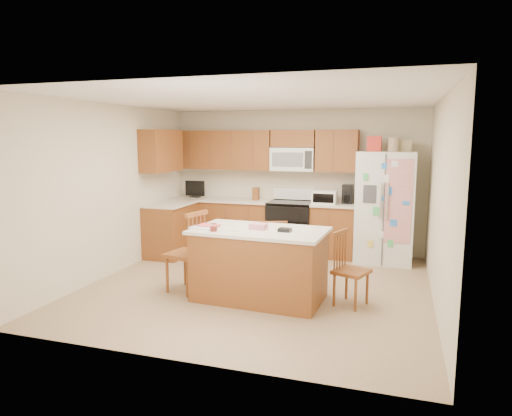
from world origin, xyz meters
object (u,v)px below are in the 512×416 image
(stove, at_px, (291,227))
(windsor_chair_left, at_px, (188,254))
(island, at_px, (259,264))
(windsor_chair_right, at_px, (350,271))
(refrigerator, at_px, (385,206))
(windsor_chair_back, at_px, (273,254))

(stove, xyz_separation_m, windsor_chair_left, (-0.83, -2.40, 0.03))
(stove, bearing_deg, island, -86.19)
(island, bearing_deg, windsor_chair_right, 6.57)
(windsor_chair_right, bearing_deg, windsor_chair_left, -176.34)
(windsor_chair_left, bearing_deg, refrigerator, 44.32)
(refrigerator, distance_m, windsor_chair_left, 3.37)
(windsor_chair_right, bearing_deg, island, -173.43)
(island, distance_m, windsor_chair_back, 0.63)
(refrigerator, xyz_separation_m, island, (-1.41, -2.33, -0.47))
(windsor_chair_right, bearing_deg, refrigerator, 81.96)
(refrigerator, height_order, windsor_chair_right, refrigerator)
(refrigerator, relative_size, windsor_chair_back, 2.25)
(refrigerator, bearing_deg, windsor_chair_back, -129.60)
(refrigerator, xyz_separation_m, windsor_chair_right, (-0.31, -2.21, -0.49))
(stove, height_order, refrigerator, refrigerator)
(windsor_chair_right, bearing_deg, stove, 119.01)
(refrigerator, height_order, windsor_chair_left, refrigerator)
(windsor_chair_left, bearing_deg, windsor_chair_back, 32.76)
(windsor_chair_left, bearing_deg, island, 0.39)
(windsor_chair_back, bearing_deg, windsor_chair_right, -24.47)
(refrigerator, distance_m, island, 2.77)
(island, bearing_deg, windsor_chair_back, 90.08)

